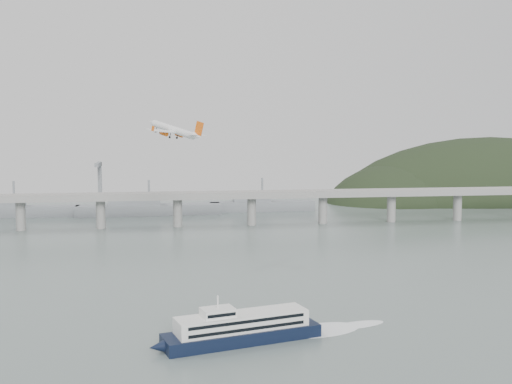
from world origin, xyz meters
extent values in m
plane|color=slate|center=(0.00, 0.00, 0.00)|extent=(900.00, 900.00, 0.00)
cube|color=gray|center=(0.00, 200.00, 20.00)|extent=(800.00, 22.00, 2.20)
cube|color=gray|center=(0.00, 189.50, 22.00)|extent=(800.00, 0.60, 1.80)
cube|color=gray|center=(0.00, 210.50, 22.00)|extent=(800.00, 0.60, 1.80)
cylinder|color=gray|center=(-130.00, 200.00, 9.50)|extent=(6.00, 6.00, 21.00)
cylinder|color=gray|center=(-80.00, 200.00, 9.50)|extent=(6.00, 6.00, 21.00)
cylinder|color=gray|center=(-30.00, 200.00, 9.50)|extent=(6.00, 6.00, 21.00)
cylinder|color=gray|center=(20.00, 200.00, 9.50)|extent=(6.00, 6.00, 21.00)
cylinder|color=gray|center=(70.00, 200.00, 9.50)|extent=(6.00, 6.00, 21.00)
cylinder|color=gray|center=(120.00, 200.00, 9.50)|extent=(6.00, 6.00, 21.00)
cylinder|color=gray|center=(170.00, 200.00, 9.50)|extent=(6.00, 6.00, 21.00)
ellipsoid|color=black|center=(270.00, 330.00, -18.00)|extent=(320.00, 150.00, 156.00)
ellipsoid|color=black|center=(175.00, 320.00, -12.00)|extent=(140.00, 110.00, 96.00)
cube|color=slate|center=(-150.00, 270.00, 4.00)|extent=(95.67, 20.15, 8.00)
cube|color=slate|center=(-159.50, 270.00, 12.00)|extent=(33.90, 15.02, 8.00)
cylinder|color=slate|center=(-150.00, 270.00, 20.00)|extent=(1.60, 1.60, 14.00)
cube|color=slate|center=(-50.00, 265.00, 4.00)|extent=(110.55, 21.43, 8.00)
cube|color=slate|center=(-61.00, 265.00, 12.00)|extent=(39.01, 16.73, 8.00)
cylinder|color=slate|center=(-50.00, 265.00, 20.00)|extent=(1.60, 1.60, 14.00)
cube|color=slate|center=(40.00, 275.00, 4.00)|extent=(85.00, 13.60, 8.00)
cube|color=slate|center=(31.50, 275.00, 12.00)|extent=(29.75, 11.90, 8.00)
cylinder|color=slate|center=(40.00, 275.00, 20.00)|extent=(1.60, 1.60, 14.00)
cube|color=slate|center=(-90.00, 300.00, 20.00)|extent=(3.00, 3.00, 40.00)
cube|color=slate|center=(-90.00, 290.00, 38.00)|extent=(3.00, 28.00, 3.00)
cube|color=black|center=(-17.72, -30.68, 1.87)|extent=(48.03, 22.18, 3.74)
cone|color=black|center=(-42.19, -36.79, 1.87)|extent=(5.44, 4.76, 3.74)
cube|color=white|center=(-17.72, -30.68, 6.07)|extent=(40.32, 18.55, 4.67)
cube|color=black|center=(-16.58, -35.26, 7.29)|extent=(34.48, 8.73, 0.93)
cube|color=black|center=(-16.58, -35.26, 5.04)|extent=(34.48, 8.73, 0.93)
cube|color=black|center=(-18.87, -26.11, 7.29)|extent=(34.48, 8.73, 0.93)
cube|color=black|center=(-18.87, -26.11, 5.04)|extent=(34.48, 8.73, 0.93)
cube|color=white|center=(-24.97, -32.49, 9.62)|extent=(10.64, 8.60, 2.43)
cube|color=black|center=(-24.17, -35.71, 9.62)|extent=(8.18, 2.14, 0.93)
cylinder|color=white|center=(-24.97, -32.49, 12.61)|extent=(0.57, 0.57, 3.74)
ellipsoid|color=white|center=(7.65, -24.36, 0.05)|extent=(29.36, 19.56, 0.19)
ellipsoid|color=white|center=(20.34, -21.19, 0.05)|extent=(21.20, 11.41, 0.19)
cylinder|color=white|center=(-34.21, 99.32, 63.43)|extent=(20.76, 23.04, 10.04)
cone|color=white|center=(-44.82, 110.25, 67.19)|extent=(5.75, 5.81, 4.41)
cone|color=white|center=(-23.17, 87.98, 60.03)|extent=(6.49, 6.43, 4.65)
cube|color=white|center=(-33.75, 98.77, 62.24)|extent=(26.99, 26.96, 3.20)
cube|color=white|center=(-23.69, 88.57, 60.93)|extent=(10.50, 10.51, 1.59)
cube|color=#DC580F|center=(-22.36, 87.45, 63.83)|extent=(4.53, 4.18, 7.26)
cylinder|color=#DC580F|center=(-31.20, 103.78, 60.99)|extent=(4.70, 4.89, 3.20)
cylinder|color=black|center=(-32.60, 105.21, 61.48)|extent=(2.23, 2.05, 2.28)
cube|color=white|center=(-31.00, 103.65, 61.94)|extent=(2.07, 2.04, 1.74)
cylinder|color=#DC580F|center=(-38.84, 96.18, 61.54)|extent=(4.70, 4.89, 3.20)
cylinder|color=black|center=(-40.23, 97.61, 62.03)|extent=(2.23, 2.05, 2.28)
cube|color=white|center=(-38.64, 96.04, 62.49)|extent=(2.07, 2.04, 1.74)
cylinder|color=black|center=(-32.30, 100.80, 60.40)|extent=(0.97, 0.81, 2.39)
cylinder|color=black|center=(-32.52, 100.95, 59.35)|extent=(1.23, 1.17, 1.32)
cylinder|color=black|center=(-35.91, 97.21, 60.66)|extent=(0.97, 0.81, 2.39)
cylinder|color=black|center=(-36.13, 97.36, 59.61)|extent=(1.23, 1.17, 1.32)
cylinder|color=black|center=(-42.73, 107.89, 63.58)|extent=(0.97, 0.81, 2.39)
cylinder|color=black|center=(-42.95, 108.04, 62.54)|extent=(1.23, 1.17, 1.32)
cube|color=#DC580F|center=(-20.38, 108.99, 62.07)|extent=(1.68, 1.55, 2.67)
cube|color=#DC580F|center=(-43.98, 85.49, 63.76)|extent=(1.68, 1.55, 2.67)
camera|label=1|loc=(-40.43, -199.69, 59.61)|focal=42.00mm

